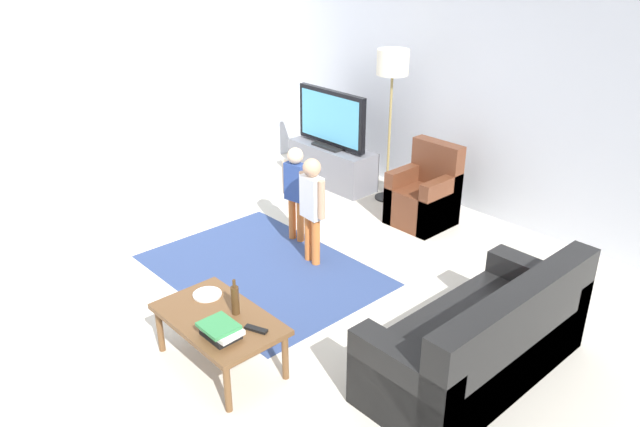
{
  "coord_description": "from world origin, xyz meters",
  "views": [
    {
      "loc": [
        3.74,
        -2.82,
        2.98
      ],
      "look_at": [
        0.0,
        0.6,
        0.65
      ],
      "focal_mm": 34.79,
      "sensor_mm": 36.0,
      "label": 1
    }
  ],
  "objects": [
    {
      "name": "ground",
      "position": [
        0.0,
        0.0,
        0.0
      ],
      "size": [
        7.8,
        7.8,
        0.0
      ],
      "primitive_type": "plane",
      "color": "beige"
    },
    {
      "name": "wall_back",
      "position": [
        0.0,
        3.0,
        1.35
      ],
      "size": [
        6.0,
        0.12,
        2.7
      ],
      "primitive_type": "cube",
      "color": "silver",
      "rests_on": "ground"
    },
    {
      "name": "wall_left",
      "position": [
        -3.0,
        0.0,
        1.35
      ],
      "size": [
        0.12,
        6.0,
        2.7
      ],
      "primitive_type": "cube",
      "color": "silver",
      "rests_on": "ground"
    },
    {
      "name": "area_rug",
      "position": [
        -0.45,
        0.27,
        0.0
      ],
      "size": [
        2.2,
        1.6,
        0.01
      ],
      "primitive_type": "cube",
      "color": "#33477A",
      "rests_on": "ground"
    },
    {
      "name": "tv_stand",
      "position": [
        -1.63,
        2.3,
        0.24
      ],
      "size": [
        1.2,
        0.44,
        0.5
      ],
      "color": "slate",
      "rests_on": "ground"
    },
    {
      "name": "tv",
      "position": [
        -1.63,
        2.28,
        0.85
      ],
      "size": [
        1.1,
        0.28,
        0.71
      ],
      "color": "black",
      "rests_on": "tv_stand"
    },
    {
      "name": "couch",
      "position": [
        1.86,
        0.49,
        0.29
      ],
      "size": [
        0.8,
        1.8,
        0.86
      ],
      "color": "black",
      "rests_on": "ground"
    },
    {
      "name": "armchair",
      "position": [
        -0.09,
        2.26,
        0.3
      ],
      "size": [
        0.6,
        0.6,
        0.9
      ],
      "color": "brown",
      "rests_on": "ground"
    },
    {
      "name": "floor_lamp",
      "position": [
        -0.83,
        2.45,
        1.54
      ],
      "size": [
        0.36,
        0.36,
        1.78
      ],
      "color": "#262626",
      "rests_on": "ground"
    },
    {
      "name": "child_near_tv",
      "position": [
        -0.73,
        0.93,
        0.61
      ],
      "size": [
        0.34,
        0.16,
        1.02
      ],
      "color": "orange",
      "rests_on": "ground"
    },
    {
      "name": "child_center",
      "position": [
        -0.26,
        0.73,
        0.64
      ],
      "size": [
        0.36,
        0.17,
        1.07
      ],
      "color": "orange",
      "rests_on": "ground"
    },
    {
      "name": "coffee_table",
      "position": [
        0.46,
        -0.82,
        0.37
      ],
      "size": [
        1.0,
        0.6,
        0.42
      ],
      "color": "brown",
      "rests_on": "ground"
    },
    {
      "name": "book_stack",
      "position": [
        0.67,
        -0.94,
        0.47
      ],
      "size": [
        0.29,
        0.23,
        0.1
      ],
      "color": "black",
      "rests_on": "coffee_table"
    },
    {
      "name": "bottle",
      "position": [
        0.51,
        -0.7,
        0.54
      ],
      "size": [
        0.06,
        0.06,
        0.28
      ],
      "color": "#4C3319",
      "rests_on": "coffee_table"
    },
    {
      "name": "tv_remote",
      "position": [
        0.78,
        -0.72,
        0.43
      ],
      "size": [
        0.18,
        0.11,
        0.02
      ],
      "primitive_type": "cube",
      "rotation": [
        0.0,
        0.0,
        0.39
      ],
      "color": "black",
      "rests_on": "coffee_table"
    },
    {
      "name": "plate",
      "position": [
        0.16,
        -0.72,
        0.43
      ],
      "size": [
        0.22,
        0.22,
        0.02
      ],
      "color": "white",
      "rests_on": "coffee_table"
    }
  ]
}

